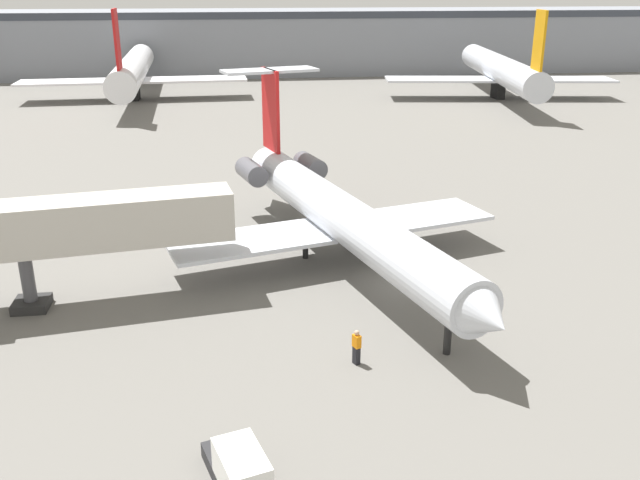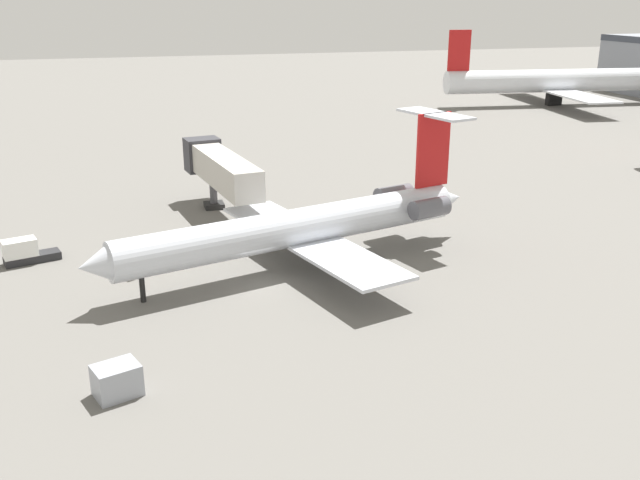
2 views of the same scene
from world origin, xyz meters
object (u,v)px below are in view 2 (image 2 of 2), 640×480
object	(u,v)px
jet_bridge	(219,167)
cargo_container_uld	(117,380)
regional_jet	(307,224)
parked_airliner_west_end	(555,81)
ground_crew_marshaller	(135,267)
baggage_tug_lead	(25,252)

from	to	relation	value
jet_bridge	cargo_container_uld	world-z (taller)	jet_bridge
regional_jet	parked_airliner_west_end	xyz separation A→B (m)	(-65.81, 64.73, 1.09)
regional_jet	ground_crew_marshaller	world-z (taller)	regional_jet
parked_airliner_west_end	ground_crew_marshaller	bearing A→B (deg)	-49.97
regional_jet	cargo_container_uld	world-z (taller)	regional_jet
jet_bridge	ground_crew_marshaller	xyz separation A→B (m)	(13.87, -8.19, -3.55)
cargo_container_uld	baggage_tug_lead	bearing A→B (deg)	-163.45
ground_crew_marshaller	baggage_tug_lead	xyz separation A→B (m)	(-5.47, -7.81, -0.02)
baggage_tug_lead	cargo_container_uld	distance (m)	22.10
jet_bridge	parked_airliner_west_end	distance (m)	85.69
ground_crew_marshaller	baggage_tug_lead	world-z (taller)	baggage_tug_lead
jet_bridge	regional_jet	bearing A→B (deg)	15.76
jet_bridge	cargo_container_uld	size ratio (longest dim) A/B	5.88
regional_jet	ground_crew_marshaller	bearing A→B (deg)	-94.74
regional_jet	baggage_tug_lead	world-z (taller)	regional_jet
regional_jet	jet_bridge	xyz separation A→B (m)	(-14.90, -4.20, 1.17)
parked_airliner_west_end	jet_bridge	bearing A→B (deg)	-53.55
parked_airliner_west_end	regional_jet	bearing A→B (deg)	-44.53
ground_crew_marshaller	cargo_container_uld	world-z (taller)	ground_crew_marshaller
regional_jet	baggage_tug_lead	xyz separation A→B (m)	(-6.50, -20.21, -2.40)
jet_bridge	ground_crew_marshaller	world-z (taller)	jet_bridge
regional_jet	jet_bridge	world-z (taller)	regional_jet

